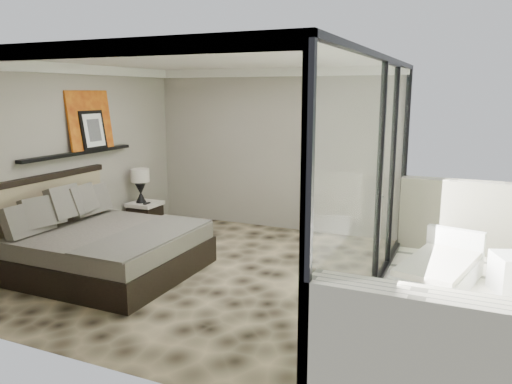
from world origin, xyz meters
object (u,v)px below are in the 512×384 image
at_px(nightstand, 145,217).
at_px(table_lamp, 140,181).
at_px(bed, 104,246).
at_px(lounger, 439,271).

height_order(nightstand, table_lamp, table_lamp).
xyz_separation_m(nightstand, table_lamp, (-0.04, -0.04, 0.64)).
height_order(bed, table_lamp, bed).
bearing_deg(table_lamp, lounger, -5.67).
bearing_deg(lounger, bed, -149.47).
xyz_separation_m(bed, lounger, (4.19, 1.35, -0.17)).
bearing_deg(nightstand, bed, -64.29).
relative_size(nightstand, table_lamp, 0.85).
height_order(bed, lounger, bed).
distance_m(nightstand, lounger, 4.93).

